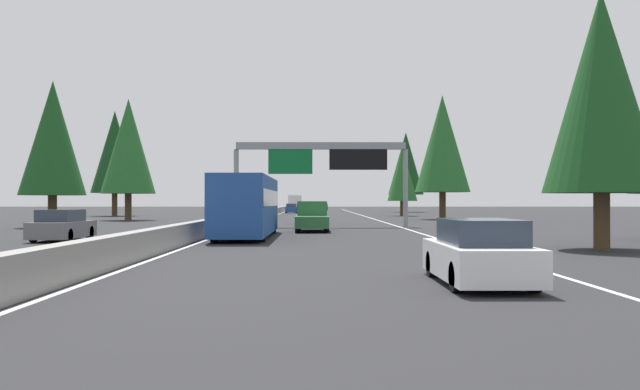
% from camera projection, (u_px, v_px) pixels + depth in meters
% --- Properties ---
extents(ground_plane, '(320.00, 320.00, 0.00)m').
position_uv_depth(ground_plane, '(257.00, 221.00, 62.16)').
color(ground_plane, '#262628').
extents(median_barrier, '(180.00, 0.56, 0.90)m').
position_uv_depth(median_barrier, '(269.00, 212.00, 82.16)').
color(median_barrier, gray).
rests_on(median_barrier, ground).
extents(shoulder_stripe_right, '(160.00, 0.16, 0.01)m').
position_uv_depth(shoulder_stripe_right, '(371.00, 218.00, 72.24)').
color(shoulder_stripe_right, silver).
rests_on(shoulder_stripe_right, ground).
extents(shoulder_stripe_median, '(160.00, 0.16, 0.01)m').
position_uv_depth(shoulder_stripe_median, '(268.00, 218.00, 72.16)').
color(shoulder_stripe_median, silver).
rests_on(shoulder_stripe_median, ground).
extents(sign_gantry_overhead, '(0.50, 12.68, 6.14)m').
position_uv_depth(sign_gantry_overhead, '(323.00, 160.00, 48.15)').
color(sign_gantry_overhead, gray).
rests_on(sign_gantry_overhead, ground).
extents(sedan_near_center, '(4.40, 1.80, 1.47)m').
position_uv_depth(sedan_near_center, '(479.00, 254.00, 14.88)').
color(sedan_near_center, white).
rests_on(sedan_near_center, ground).
extents(bus_mid_right, '(11.50, 2.55, 3.10)m').
position_uv_depth(bus_mid_right, '(247.00, 204.00, 34.31)').
color(bus_mid_right, '#1E4793').
rests_on(bus_mid_right, ground).
extents(sedan_far_center, '(4.40, 1.80, 1.47)m').
position_uv_depth(sedan_far_center, '(313.00, 216.00, 54.31)').
color(sedan_far_center, '#2D6B38').
rests_on(sedan_far_center, ground).
extents(minivan_mid_left, '(5.00, 1.95, 1.69)m').
position_uv_depth(minivan_mid_left, '(315.00, 206.00, 127.29)').
color(minivan_mid_left, '#AD931E').
rests_on(minivan_mid_left, ground).
extents(box_truck_near_right, '(8.50, 2.40, 2.95)m').
position_uv_depth(box_truck_near_right, '(295.00, 202.00, 128.21)').
color(box_truck_near_right, white).
rests_on(box_truck_near_right, ground).
extents(pickup_distant_b, '(5.60, 2.00, 1.86)m').
position_uv_depth(pickup_distant_b, '(312.00, 216.00, 41.32)').
color(pickup_distant_b, '#2D6B38').
rests_on(pickup_distant_b, ground).
extents(sedan_distant_a, '(4.40, 1.80, 1.47)m').
position_uv_depth(sedan_distant_a, '(291.00, 209.00, 103.26)').
color(sedan_distant_a, '#1E4793').
rests_on(sedan_distant_a, ground).
extents(oncoming_near, '(4.40, 1.80, 1.47)m').
position_uv_depth(oncoming_near, '(62.00, 226.00, 31.27)').
color(oncoming_near, slate).
rests_on(oncoming_near, ground).
extents(conifer_right_foreground, '(4.38, 4.38, 9.94)m').
position_uv_depth(conifer_right_foreground, '(601.00, 92.00, 25.27)').
color(conifer_right_foreground, '#4C3823').
rests_on(conifer_right_foreground, ground).
extents(conifer_right_mid, '(5.56, 5.56, 12.64)m').
position_uv_depth(conifer_right_mid, '(442.00, 144.00, 67.21)').
color(conifer_right_mid, '#4C3823').
rests_on(conifer_right_mid, ground).
extents(conifer_right_far, '(3.77, 3.77, 8.57)m').
position_uv_depth(conifer_right_far, '(402.00, 175.00, 83.14)').
color(conifer_right_far, '#4C3823').
rests_on(conifer_right_far, ground).
extents(conifer_right_distant, '(5.96, 5.96, 13.55)m').
position_uv_depth(conifer_right_distant, '(406.00, 163.00, 112.24)').
color(conifer_right_distant, '#4C3823').
rests_on(conifer_right_distant, ground).
extents(conifer_left_near, '(4.56, 4.56, 10.37)m').
position_uv_depth(conifer_left_near, '(53.00, 138.00, 46.61)').
color(conifer_left_near, '#4C3823').
rests_on(conifer_left_near, ground).
extents(conifer_left_mid, '(5.20, 5.20, 11.83)m').
position_uv_depth(conifer_left_mid, '(128.00, 146.00, 64.21)').
color(conifer_left_mid, '#4C3823').
rests_on(conifer_left_mid, ground).
extents(conifer_left_far, '(5.78, 5.78, 13.14)m').
position_uv_depth(conifer_left_far, '(115.00, 152.00, 82.48)').
color(conifer_left_far, '#4C3823').
rests_on(conifer_left_far, ground).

